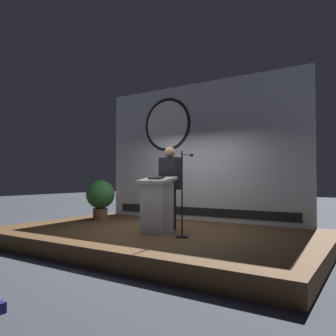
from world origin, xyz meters
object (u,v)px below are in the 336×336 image
at_px(podium, 157,205).
at_px(speaker_person, 170,187).
at_px(microphone_stand, 183,206).
at_px(potted_plant, 100,196).

bearing_deg(podium, speaker_person, 90.82).
distance_m(podium, microphone_stand, 0.66).
bearing_deg(microphone_stand, podium, 171.13).
bearing_deg(speaker_person, podium, -89.18).
height_order(microphone_stand, potted_plant, microphone_stand).
relative_size(microphone_stand, potted_plant, 1.53).
height_order(speaker_person, microphone_stand, speaker_person).
height_order(podium, microphone_stand, microphone_stand).
bearing_deg(podium, microphone_stand, -8.87).
xyz_separation_m(speaker_person, potted_plant, (-2.26, 0.32, -0.27)).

